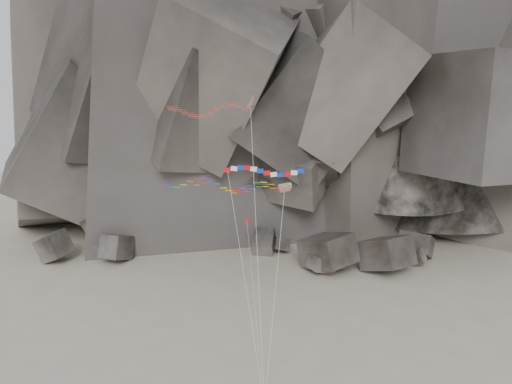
# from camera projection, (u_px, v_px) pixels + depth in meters

# --- Properties ---
(ground) EXTENTS (260.00, 260.00, 0.00)m
(ground) POSITION_uv_depth(u_px,v_px,m) (231.00, 353.00, 61.61)
(ground) COLOR #A39D84
(ground) RESTS_ON ground
(headland) EXTENTS (110.00, 70.00, 84.00)m
(headland) POSITION_uv_depth(u_px,v_px,m) (273.00, 48.00, 121.46)
(headland) COLOR #5E544D
(headland) RESTS_ON ground
(boulder_field) EXTENTS (75.70, 17.87, 9.52)m
(boulder_field) POSITION_uv_depth(u_px,v_px,m) (250.00, 250.00, 93.42)
(boulder_field) COLOR #47423F
(boulder_field) RESTS_ON ground
(delta_kite) EXTENTS (13.12, 14.92, 29.95)m
(delta_kite) POSITION_uv_depth(u_px,v_px,m) (204.00, 109.00, 57.40)
(delta_kite) COLOR red
(delta_kite) RESTS_ON ground
(banner_kite) EXTENTS (9.29, 13.76, 21.81)m
(banner_kite) POSITION_uv_depth(u_px,v_px,m) (264.00, 172.00, 57.31)
(banner_kite) COLOR red
(banner_kite) RESTS_ON ground
(parafoil_kite) EXTENTS (15.87, 12.76, 20.33)m
(parafoil_kite) POSITION_uv_depth(u_px,v_px,m) (218.00, 185.00, 57.35)
(parafoil_kite) COLOR yellow
(parafoil_kite) RESTS_ON ground
(pennant_kite) EXTENTS (4.07, 16.96, 14.44)m
(pennant_kite) POSITION_uv_depth(u_px,v_px,m) (249.00, 249.00, 60.02)
(pennant_kite) COLOR red
(pennant_kite) RESTS_ON ground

